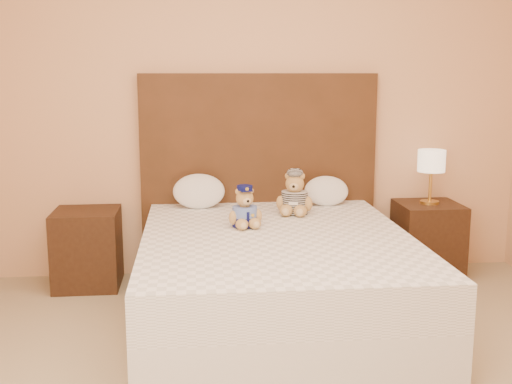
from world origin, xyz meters
The scene contains 10 objects.
room_walls centered at (0.00, 0.46, 1.81)m, with size 4.04×4.52×2.72m.
bed centered at (0.00, 1.20, 0.28)m, with size 1.60×2.00×0.55m.
headboard centered at (0.00, 2.21, 0.75)m, with size 1.75×0.08×1.50m, color #4B2B16.
nightstand_left centered at (-1.25, 2.00, 0.28)m, with size 0.45×0.45×0.55m, color #362011.
nightstand_right centered at (1.25, 2.00, 0.28)m, with size 0.45×0.45×0.55m, color #362011.
lamp centered at (1.25, 2.00, 0.85)m, with size 0.20×0.20×0.40m.
teddy_police centered at (-0.17, 1.42, 0.68)m, with size 0.23×0.22×0.26m, color #AB8542, non-canonical shape.
teddy_prisoner centered at (0.20, 1.75, 0.70)m, with size 0.26×0.25×0.29m, color #AB8542, non-canonical shape.
pillow_left centered at (-0.45, 2.03, 0.68)m, with size 0.37×0.24×0.26m, color white.
pillow_right centered at (0.48, 2.03, 0.66)m, with size 0.32×0.21×0.23m, color white.
Camera 1 is at (-0.50, -2.50, 1.52)m, focal length 45.00 mm.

